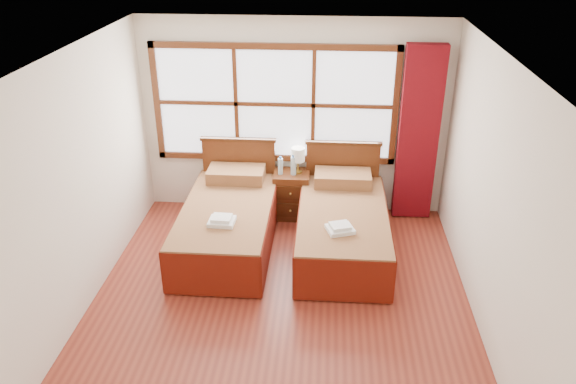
{
  "coord_description": "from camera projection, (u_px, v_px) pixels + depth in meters",
  "views": [
    {
      "loc": [
        0.44,
        -4.73,
        3.7
      ],
      "look_at": [
        0.03,
        0.7,
        0.99
      ],
      "focal_mm": 35.0,
      "sensor_mm": 36.0,
      "label": 1
    }
  ],
  "objects": [
    {
      "name": "towels_left",
      "position": [
        222.0,
        220.0,
        6.32
      ],
      "size": [
        0.3,
        0.27,
        0.09
      ],
      "rotation": [
        0.0,
        0.0,
        -0.04
      ],
      "color": "white",
      "rests_on": "bed_left"
    },
    {
      "name": "bottle_near",
      "position": [
        280.0,
        166.0,
        7.33
      ],
      "size": [
        0.07,
        0.07,
        0.25
      ],
      "color": "#A8C9D8",
      "rests_on": "nightstand"
    },
    {
      "name": "wall_back",
      "position": [
        294.0,
        118.0,
        7.33
      ],
      "size": [
        4.0,
        0.0,
        4.0
      ],
      "primitive_type": "plane",
      "rotation": [
        1.57,
        0.0,
        0.0
      ],
      "color": "silver",
      "rests_on": "floor"
    },
    {
      "name": "window",
      "position": [
        275.0,
        104.0,
        7.22
      ],
      "size": [
        3.16,
        0.06,
        1.56
      ],
      "color": "white",
      "rests_on": "wall_back"
    },
    {
      "name": "nightstand",
      "position": [
        292.0,
        194.0,
        7.54
      ],
      "size": [
        0.47,
        0.46,
        0.63
      ],
      "color": "#562912",
      "rests_on": "floor"
    },
    {
      "name": "wall_left",
      "position": [
        74.0,
        189.0,
        5.45
      ],
      "size": [
        0.0,
        4.5,
        4.5
      ],
      "primitive_type": "plane",
      "rotation": [
        1.57,
        0.0,
        1.57
      ],
      "color": "silver",
      "rests_on": "floor"
    },
    {
      "name": "curtain",
      "position": [
        418.0,
        135.0,
        7.15
      ],
      "size": [
        0.5,
        0.16,
        2.3
      ],
      "primitive_type": "cube",
      "color": "maroon",
      "rests_on": "wall_back"
    },
    {
      "name": "ceiling",
      "position": [
        278.0,
        59.0,
        4.74
      ],
      "size": [
        4.5,
        4.5,
        0.0
      ],
      "primitive_type": "plane",
      "rotation": [
        3.14,
        0.0,
        0.0
      ],
      "color": "white",
      "rests_on": "wall_back"
    },
    {
      "name": "wall_right",
      "position": [
        494.0,
        203.0,
        5.19
      ],
      "size": [
        0.0,
        4.5,
        4.5
      ],
      "primitive_type": "plane",
      "rotation": [
        1.57,
        0.0,
        -1.57
      ],
      "color": "silver",
      "rests_on": "floor"
    },
    {
      "name": "towels_right",
      "position": [
        340.0,
        228.0,
        6.18
      ],
      "size": [
        0.35,
        0.33,
        0.08
      ],
      "rotation": [
        0.0,
        0.0,
        0.33
      ],
      "color": "white",
      "rests_on": "bed_right"
    },
    {
      "name": "bed_right",
      "position": [
        342.0,
        226.0,
        6.78
      ],
      "size": [
        1.07,
        2.09,
        1.04
      ],
      "color": "#43210E",
      "rests_on": "floor"
    },
    {
      "name": "lamp",
      "position": [
        298.0,
        155.0,
        7.31
      ],
      "size": [
        0.18,
        0.18,
        0.35
      ],
      "color": "#B49539",
      "rests_on": "nightstand"
    },
    {
      "name": "floor",
      "position": [
        280.0,
        306.0,
        5.9
      ],
      "size": [
        4.5,
        4.5,
        0.0
      ],
      "primitive_type": "plane",
      "color": "maroon",
      "rests_on": "ground"
    },
    {
      "name": "bed_left",
      "position": [
        229.0,
        221.0,
        6.87
      ],
      "size": [
        1.08,
        2.1,
        1.05
      ],
      "color": "#43210E",
      "rests_on": "floor"
    },
    {
      "name": "bottle_far",
      "position": [
        293.0,
        165.0,
        7.31
      ],
      "size": [
        0.07,
        0.07,
        0.28
      ],
      "color": "#A8C9D8",
      "rests_on": "nightstand"
    }
  ]
}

